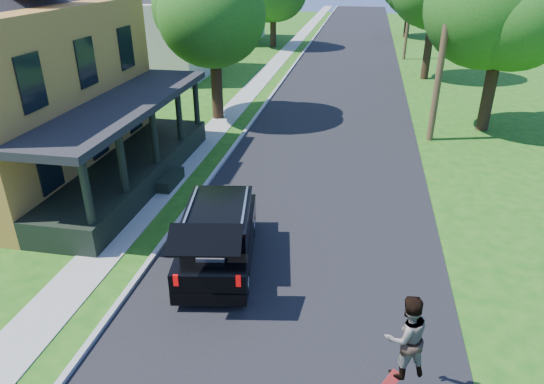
% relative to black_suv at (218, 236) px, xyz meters
% --- Properties ---
extents(ground, '(140.00, 140.00, 0.00)m').
position_rel_black_suv_xyz_m(ground, '(2.16, -1.50, -0.84)').
color(ground, '#195410').
rests_on(ground, ground).
extents(street, '(8.00, 120.00, 0.02)m').
position_rel_black_suv_xyz_m(street, '(2.16, 18.50, -0.84)').
color(street, black).
rests_on(street, ground).
extents(curb, '(0.15, 120.00, 0.12)m').
position_rel_black_suv_xyz_m(curb, '(-1.89, 18.50, -0.84)').
color(curb, '#9A9A95').
rests_on(curb, ground).
extents(sidewalk, '(1.30, 120.00, 0.03)m').
position_rel_black_suv_xyz_m(sidewalk, '(-3.44, 18.50, -0.84)').
color(sidewalk, gray).
rests_on(sidewalk, ground).
extents(front_walk, '(6.50, 1.20, 0.03)m').
position_rel_black_suv_xyz_m(front_walk, '(-7.34, 4.50, -0.84)').
color(front_walk, gray).
rests_on(front_walk, ground).
extents(neighbor_house_mid, '(12.78, 12.78, 8.30)m').
position_rel_black_suv_xyz_m(neighbor_house_mid, '(-11.34, 22.50, 3.35)').
color(neighbor_house_mid, beige).
rests_on(neighbor_house_mid, ground).
extents(black_suv, '(2.49, 4.92, 2.19)m').
position_rel_black_suv_xyz_m(black_suv, '(0.00, 0.00, 0.00)').
color(black_suv, black).
rests_on(black_suv, ground).
extents(skateboarder, '(1.03, 0.94, 1.72)m').
position_rel_black_suv_xyz_m(skateboarder, '(4.66, -3.72, 0.61)').
color(skateboarder, black).
rests_on(skateboarder, ground).
extents(tree_left_mid, '(6.31, 5.95, 8.39)m').
position_rel_black_suv_xyz_m(tree_left_mid, '(-3.89, 12.95, 4.80)').
color(tree_left_mid, black).
rests_on(tree_left_mid, ground).
extents(tree_right_near, '(6.98, 7.16, 8.69)m').
position_rel_black_suv_xyz_m(tree_right_near, '(9.41, 13.55, 4.79)').
color(tree_right_near, black).
rests_on(tree_right_near, ground).
extents(utility_pole_near, '(1.79, 0.68, 11.04)m').
position_rel_black_suv_xyz_m(utility_pole_near, '(6.75, 11.47, 4.85)').
color(utility_pole_near, '#462C20').
rests_on(utility_pole_near, ground).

